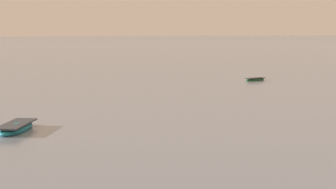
# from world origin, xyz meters

# --- Properties ---
(rowboat_moored_0) EXTENTS (2.47, 4.57, 0.69)m
(rowboat_moored_0) POSITION_xyz_m (-19.08, 21.78, 0.19)
(rowboat_moored_0) COLOR #197084
(rowboat_moored_0) RESTS_ON ground
(rowboat_moored_4) EXTENTS (3.04, 2.13, 0.46)m
(rowboat_moored_4) POSITION_xyz_m (6.20, 51.24, 0.12)
(rowboat_moored_4) COLOR #23602D
(rowboat_moored_4) RESTS_ON ground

